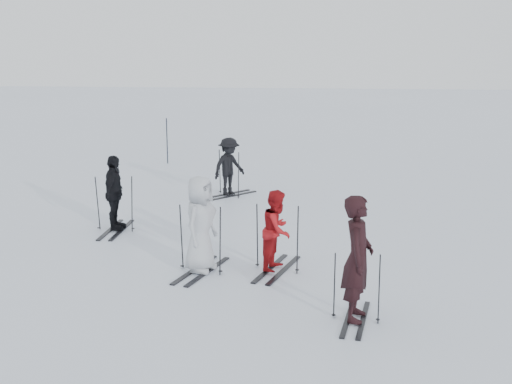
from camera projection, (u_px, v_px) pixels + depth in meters
The scene contains 12 objects.
ground at pixel (250, 247), 13.80m from camera, with size 120.00×120.00×0.00m, color silver.
skier_near_dark at pixel (358, 260), 9.87m from camera, with size 0.72×0.47×1.98m, color black.
skier_red at pixel (277, 231), 12.21m from camera, with size 0.75×0.59×1.55m, color #A51216.
skier_grey at pixel (200, 225), 12.11m from camera, with size 0.90×0.58×1.83m, color #B2B6BC.
skier_uphill_left at pixel (114, 194), 14.91m from camera, with size 1.03×0.43×1.75m, color black.
skier_uphill_far at pixel (229, 167), 18.56m from camera, with size 1.08×0.62×1.67m, color black.
skis_near_dark at pixel (357, 286), 9.96m from camera, with size 0.82×1.55×1.13m, color black, non-canonical shape.
skis_red at pixel (277, 237), 12.23m from camera, with size 0.97×1.83×1.34m, color black, non-canonical shape.
skis_grey at pixel (201, 238), 12.16m from camera, with size 0.97×1.84×1.34m, color black, non-canonical shape.
skis_uphill_left at pixel (115, 203), 14.95m from camera, with size 0.97×1.84×1.34m, color black, non-canonical shape.
skis_uphill_far at pixel (229, 173), 18.59m from camera, with size 0.99×1.87×1.36m, color black, non-canonical shape.
piste_marker at pixel (167, 141), 23.88m from camera, with size 0.04×0.04×1.70m, color black.
Camera 1 is at (1.79, -13.10, 4.14)m, focal length 45.00 mm.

